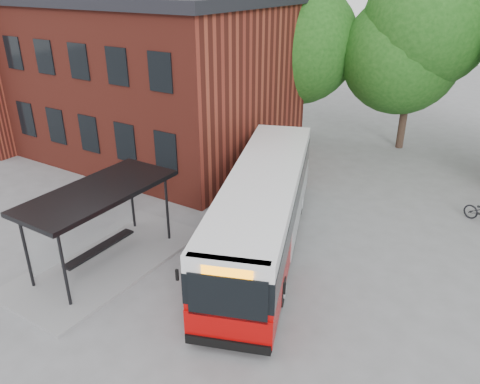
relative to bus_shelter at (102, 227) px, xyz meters
The scene contains 6 objects.
ground 4.83m from the bus_shelter, 12.53° to the left, with size 100.00×100.00×0.00m, color slate.
station_building 13.42m from the bus_shelter, 130.36° to the left, with size 18.40×10.40×8.50m, color maroon, non-canonical shape.
bus_shelter is the anchor object (origin of this frame).
tree_0 17.54m from the bus_shelter, 95.04° to the left, with size 7.92×7.92×11.00m, color #194B14, non-canonical shape.
tree_1 19.19m from the bus_shelter, 73.01° to the left, with size 7.92×7.92×10.40m, color #194B14, non-canonical shape.
city_bus 5.74m from the bus_shelter, 44.23° to the left, with size 2.49×11.70×2.97m, color #A70605, non-canonical shape.
Camera 1 is at (7.00, -10.40, 9.34)m, focal length 35.00 mm.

